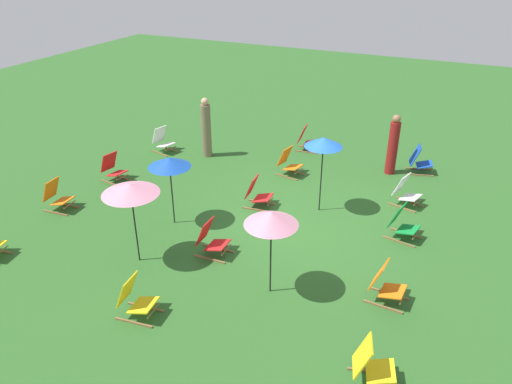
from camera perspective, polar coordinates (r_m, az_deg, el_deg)
The scene contains 20 objects.
ground_plane at distance 12.13m, azimuth 5.15°, elevation -3.20°, with size 40.00×40.00×0.00m, color #2D6026.
deckchair_0 at distance 9.30m, azimuth -13.89°, elevation -12.00°, with size 0.56×0.81×0.83m.
deckchair_1 at distance 12.50m, azimuth 0.14°, elevation -0.17°, with size 0.55×0.80×0.83m.
deckchair_3 at distance 11.68m, azimuth 16.63°, elevation -3.55°, with size 0.62×0.84×0.83m.
deckchair_4 at distance 13.15m, azimuth 17.00°, elevation -0.00°, with size 0.67×0.86×0.83m.
deckchair_5 at distance 10.68m, azimuth -5.24°, elevation -5.54°, with size 0.50×0.77×0.83m.
deckchair_6 at distance 14.27m, azimuth 3.85°, elevation 3.41°, with size 0.61×0.84×0.83m.
deckchair_7 at distance 9.68m, azimuth 14.80°, elevation -10.35°, with size 0.52×0.79×0.83m.
deckchair_8 at distance 16.06m, azimuth 5.91°, elevation 6.12°, with size 0.56×0.81×0.83m.
deckchair_9 at distance 14.44m, azimuth -16.29°, elevation 2.62°, with size 0.60×0.83×0.83m.
deckchair_10 at distance 16.13m, azimuth -10.79°, elevation 5.87°, with size 0.66×0.86×0.83m.
deckchair_11 at distance 8.11m, azimuth 13.23°, elevation -19.05°, with size 0.67×0.86×0.83m.
deckchair_12 at distance 13.34m, azimuth -22.16°, elevation -0.48°, with size 0.54×0.80×0.83m.
deckchair_13 at distance 15.14m, azimuth 18.48°, elevation 3.45°, with size 0.66×0.86×0.83m.
umbrella_0 at distance 11.40m, azimuth -10.05°, elevation 3.42°, with size 0.99×0.99×1.72m.
umbrella_1 at distance 8.88m, azimuth 1.79°, elevation -3.08°, with size 1.01×1.01×1.79m.
umbrella_2 at distance 11.82m, azimuth 7.86°, elevation 5.75°, with size 0.92×0.92×1.97m.
umbrella_3 at distance 10.07m, azimuth -14.42°, elevation 0.35°, with size 1.17×1.17×1.83m.
person_0 at distance 14.69m, azimuth 15.65°, elevation 5.21°, with size 0.42×0.42×1.79m.
person_1 at distance 15.42m, azimuth -5.82°, elevation 7.34°, with size 0.42×0.42×1.89m.
Camera 1 is at (-9.88, -3.43, 6.15)m, focal length 34.37 mm.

